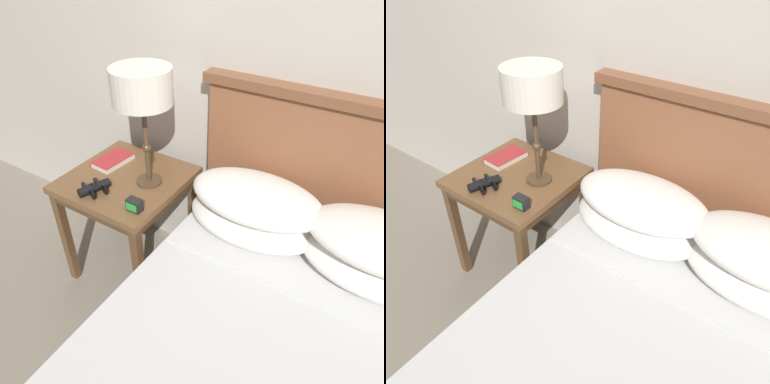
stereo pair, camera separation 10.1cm
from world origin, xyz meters
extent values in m
cube|color=beige|center=(0.00, 0.97, 1.30)|extent=(8.00, 0.06, 2.60)
cube|color=brown|center=(-0.59, 0.59, 0.64)|extent=(0.58, 0.58, 0.04)
cube|color=brown|center=(-0.59, 0.59, 0.59)|extent=(0.55, 0.55, 0.05)
cube|color=brown|center=(-0.85, 0.34, 0.31)|extent=(0.04, 0.04, 0.62)
cube|color=brown|center=(-0.34, 0.34, 0.31)|extent=(0.04, 0.04, 0.62)
cube|color=brown|center=(-0.85, 0.85, 0.31)|extent=(0.04, 0.04, 0.62)
cube|color=brown|center=(-0.34, 0.85, 0.31)|extent=(0.04, 0.04, 0.62)
cube|color=silver|center=(0.37, 0.55, 0.55)|extent=(1.16, 0.28, 0.01)
cube|color=brown|center=(0.37, 0.90, 0.57)|extent=(1.27, 0.06, 1.13)
cube|color=brown|center=(0.37, 0.90, 1.15)|extent=(1.33, 0.10, 0.04)
ellipsoid|color=white|center=(0.09, 0.66, 0.62)|extent=(0.60, 0.36, 0.15)
ellipsoid|color=white|center=(0.63, 0.66, 0.62)|extent=(0.60, 0.36, 0.15)
ellipsoid|color=white|center=(0.09, 0.66, 0.75)|extent=(0.60, 0.36, 0.15)
cylinder|color=#4C3823|center=(-0.46, 0.62, 0.66)|extent=(0.13, 0.13, 0.01)
cylinder|color=#4C3823|center=(-0.46, 0.62, 0.87)|extent=(0.02, 0.02, 0.40)
sphere|color=#4C3823|center=(-0.46, 0.62, 0.85)|extent=(0.04, 0.04, 0.04)
cylinder|color=silver|center=(-0.46, 0.62, 1.15)|extent=(0.27, 0.27, 0.16)
cube|color=silver|center=(-0.74, 0.67, 0.67)|extent=(0.14, 0.22, 0.03)
cube|color=#B2282D|center=(-0.74, 0.67, 0.68)|extent=(0.14, 0.22, 0.00)
cube|color=#B2282D|center=(-0.80, 0.67, 0.67)|extent=(0.02, 0.21, 0.03)
cylinder|color=black|center=(-0.65, 0.39, 0.68)|extent=(0.07, 0.10, 0.04)
cylinder|color=black|center=(-0.60, 0.37, 0.68)|extent=(0.05, 0.03, 0.05)
cylinder|color=black|center=(-0.69, 0.40, 0.68)|extent=(0.04, 0.02, 0.04)
cylinder|color=black|center=(-0.63, 0.45, 0.68)|extent=(0.07, 0.10, 0.04)
cylinder|color=black|center=(-0.58, 0.43, 0.68)|extent=(0.05, 0.03, 0.05)
cylinder|color=black|center=(-0.67, 0.46, 0.68)|extent=(0.04, 0.02, 0.04)
cube|color=black|center=(-0.64, 0.42, 0.68)|extent=(0.07, 0.05, 0.01)
cylinder|color=black|center=(-0.64, 0.42, 0.69)|extent=(0.02, 0.02, 0.02)
cube|color=black|center=(-0.38, 0.41, 0.68)|extent=(0.07, 0.04, 0.06)
cube|color=green|center=(-0.38, 0.38, 0.68)|extent=(0.06, 0.00, 0.04)
camera|label=1|loc=(0.54, -0.59, 1.72)|focal=35.00mm
camera|label=2|loc=(0.62, -0.53, 1.72)|focal=35.00mm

